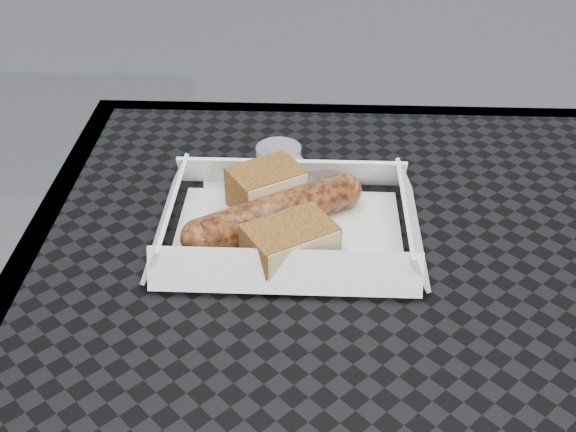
{
  "coord_description": "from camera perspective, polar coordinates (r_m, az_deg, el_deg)",
  "views": [
    {
      "loc": [
        -0.12,
        -0.46,
        1.17
      ],
      "look_at": [
        -0.14,
        0.1,
        0.78
      ],
      "focal_mm": 45.0,
      "sensor_mm": 36.0,
      "label": 1
    }
  ],
  "objects": [
    {
      "name": "bread_near",
      "position": [
        0.73,
        -1.74,
        2.23
      ],
      "size": [
        0.09,
        0.08,
        0.04
      ],
      "primitive_type": "cube",
      "rotation": [
        0.0,
        0.0,
        0.56
      ],
      "color": "#8E5F23",
      "rests_on": "food_tray"
    },
    {
      "name": "condiment_cup_sauce",
      "position": [
        0.77,
        -0.51,
        3.26
      ],
      "size": [
        0.05,
        0.05,
        0.03
      ],
      "primitive_type": "cylinder",
      "color": "maroon",
      "rests_on": "patio_table"
    },
    {
      "name": "food_tray",
      "position": [
        0.71,
        0.03,
        -1.39
      ],
      "size": [
        0.22,
        0.15,
        0.0
      ],
      "primitive_type": "cube",
      "color": "white",
      "rests_on": "patio_table"
    },
    {
      "name": "patio_table",
      "position": [
        0.69,
        11.6,
        -12.44
      ],
      "size": [
        0.8,
        0.8,
        0.74
      ],
      "color": "black",
      "rests_on": "ground"
    },
    {
      "name": "condiment_cup_empty",
      "position": [
        0.8,
        -0.75,
        4.49
      ],
      "size": [
        0.05,
        0.05,
        0.03
      ],
      "primitive_type": "cylinder",
      "color": "silver",
      "rests_on": "patio_table"
    },
    {
      "name": "bread_far",
      "position": [
        0.66,
        0.15,
        -2.26
      ],
      "size": [
        0.09,
        0.09,
        0.04
      ],
      "primitive_type": "cube",
      "rotation": [
        0.0,
        0.0,
        0.56
      ],
      "color": "#8E5F23",
      "rests_on": "food_tray"
    },
    {
      "name": "bratwurst",
      "position": [
        0.7,
        -1.02,
        0.23
      ],
      "size": [
        0.17,
        0.12,
        0.04
      ],
      "rotation": [
        0.0,
        0.0,
        0.56
      ],
      "color": "brown",
      "rests_on": "food_tray"
    },
    {
      "name": "veg_garnish",
      "position": [
        0.66,
        4.66,
        -4.05
      ],
      "size": [
        0.03,
        0.03,
        0.0
      ],
      "color": "red",
      "rests_on": "food_tray"
    },
    {
      "name": "napkin",
      "position": [
        0.76,
        -2.11,
        1.35
      ],
      "size": [
        0.14,
        0.14,
        0.0
      ],
      "primitive_type": "cube",
      "rotation": [
        0.0,
        0.0,
        0.15
      ],
      "color": "white",
      "rests_on": "patio_table"
    }
  ]
}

